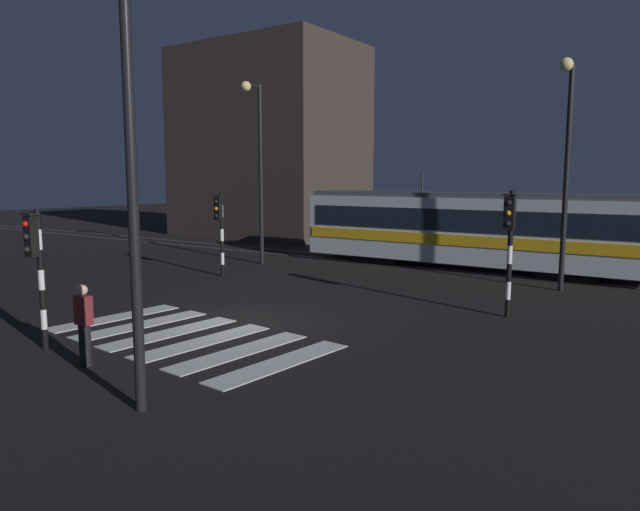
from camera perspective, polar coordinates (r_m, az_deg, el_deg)
ground_plane at (r=16.15m, az=-7.83°, el=-6.40°), size 120.00×120.00×0.00m
rail_near at (r=25.81m, az=9.93°, el=-1.16°), size 80.00×0.12×0.03m
rail_far at (r=27.11m, az=11.20°, el=-0.78°), size 80.00×0.12×0.03m
crosswalk_zebra at (r=14.85m, az=-12.80°, el=-7.72°), size 7.31×4.36×0.02m
traffic_light_corner_far_left at (r=23.30m, az=-9.66°, el=3.24°), size 0.36×0.42×3.28m
traffic_light_corner_far_right at (r=16.92m, az=17.87°, el=1.93°), size 0.36×0.42×3.52m
traffic_light_kerb_mid_left at (r=14.53m, az=-25.78°, el=-0.20°), size 0.36×0.42×3.19m
street_lamp_trackside_right at (r=21.44m, az=22.74°, el=9.47°), size 0.44×1.21×7.65m
street_lamp_near_kerb at (r=9.76m, az=-19.07°, el=10.35°), size 0.44×1.21×6.93m
street_lamp_trackside_left at (r=26.36m, az=-6.11°, el=9.87°), size 0.44×1.21×7.93m
tram at (r=25.60m, az=14.29°, el=2.55°), size 14.95×2.58×4.15m
pedestrian_waiting_at_kerb at (r=13.10m, az=-21.87°, el=-6.23°), size 0.36×0.24×1.71m
building_backdrop at (r=40.46m, az=-4.96°, el=10.82°), size 11.61×8.00×12.40m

